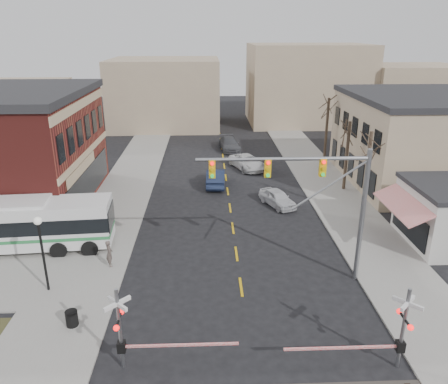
# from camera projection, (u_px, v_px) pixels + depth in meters

# --- Properties ---
(ground) EXTENTS (160.00, 160.00, 0.00)m
(ground) POSITION_uv_depth(u_px,v_px,m) (244.00, 308.00, 23.42)
(ground) COLOR black
(ground) RESTS_ON ground
(sidewalk_west) EXTENTS (5.00, 60.00, 0.12)m
(sidewalk_west) POSITION_uv_depth(u_px,v_px,m) (128.00, 185.00, 41.77)
(sidewalk_west) COLOR gray
(sidewalk_west) RESTS_ON ground
(sidewalk_east) EXTENTS (5.00, 60.00, 0.12)m
(sidewalk_east) POSITION_uv_depth(u_px,v_px,m) (324.00, 182.00, 42.49)
(sidewalk_east) COLOR gray
(sidewalk_east) RESTS_ON ground
(tree_east_a) EXTENTS (0.28, 0.28, 6.75)m
(tree_east_a) POSITION_uv_depth(u_px,v_px,m) (367.00, 174.00, 33.83)
(tree_east_a) COLOR #382B21
(tree_east_a) RESTS_ON sidewalk_east
(tree_east_b) EXTENTS (0.28, 0.28, 6.30)m
(tree_east_b) POSITION_uv_depth(u_px,v_px,m) (347.00, 156.00, 39.54)
(tree_east_b) COLOR #382B21
(tree_east_b) RESTS_ON sidewalk_east
(tree_east_c) EXTENTS (0.28, 0.28, 7.20)m
(tree_east_c) POSITION_uv_depth(u_px,v_px,m) (326.00, 132.00, 46.88)
(tree_east_c) COLOR #382B21
(tree_east_c) RESTS_ON sidewalk_east
(transit_bus) EXTENTS (13.36, 3.88, 3.39)m
(transit_bus) POSITION_uv_depth(u_px,v_px,m) (10.00, 225.00, 28.84)
(transit_bus) COLOR silver
(transit_bus) RESTS_ON ground
(traffic_signal_mast) EXTENTS (9.52, 0.30, 8.00)m
(traffic_signal_mast) POSITION_uv_depth(u_px,v_px,m) (318.00, 190.00, 24.08)
(traffic_signal_mast) COLOR gray
(traffic_signal_mast) RESTS_ON ground
(rr_crossing_west) EXTENTS (5.60, 1.36, 4.00)m
(rr_crossing_west) POSITION_uv_depth(u_px,v_px,m) (130.00, 330.00, 18.63)
(rr_crossing_west) COLOR gray
(rr_crossing_west) RESTS_ON ground
(rr_crossing_east) EXTENTS (5.60, 1.36, 4.00)m
(rr_crossing_east) POSITION_uv_depth(u_px,v_px,m) (393.00, 330.00, 18.63)
(rr_crossing_east) COLOR gray
(rr_crossing_east) RESTS_ON ground
(street_lamp) EXTENTS (0.44, 0.44, 4.50)m
(street_lamp) POSITION_uv_depth(u_px,v_px,m) (41.00, 239.00, 23.73)
(street_lamp) COLOR black
(street_lamp) RESTS_ON sidewalk_west
(trash_bin) EXTENTS (0.60, 0.60, 0.82)m
(trash_bin) POSITION_uv_depth(u_px,v_px,m) (72.00, 318.00, 21.70)
(trash_bin) COLOR black
(trash_bin) RESTS_ON sidewalk_west
(car_a) EXTENTS (3.12, 4.36, 1.38)m
(car_a) POSITION_uv_depth(u_px,v_px,m) (277.00, 198.00, 36.79)
(car_a) COLOR silver
(car_a) RESTS_ON ground
(car_b) EXTENTS (1.89, 4.94, 1.61)m
(car_b) POSITION_uv_depth(u_px,v_px,m) (216.00, 177.00, 41.55)
(car_b) COLOR #17203A
(car_b) RESTS_ON ground
(car_c) EXTENTS (4.11, 5.77, 1.46)m
(car_c) POSITION_uv_depth(u_px,v_px,m) (247.00, 162.00, 46.58)
(car_c) COLOR silver
(car_c) RESTS_ON ground
(car_d) EXTENTS (2.72, 5.44, 1.52)m
(car_d) POSITION_uv_depth(u_px,v_px,m) (229.00, 144.00, 53.87)
(car_d) COLOR #484A4E
(car_d) RESTS_ON ground
(pedestrian_near) EXTENTS (0.62, 0.74, 1.73)m
(pedestrian_near) POSITION_uv_depth(u_px,v_px,m) (109.00, 253.00, 27.06)
(pedestrian_near) COLOR #564A45
(pedestrian_near) RESTS_ON sidewalk_west
(pedestrian_far) EXTENTS (0.89, 0.99, 1.68)m
(pedestrian_far) POSITION_uv_depth(u_px,v_px,m) (87.00, 238.00, 29.14)
(pedestrian_far) COLOR #3A3964
(pedestrian_far) RESTS_ON sidewalk_west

